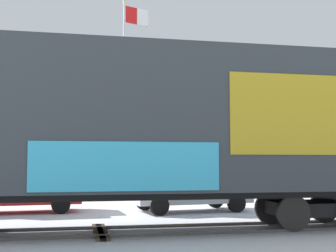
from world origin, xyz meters
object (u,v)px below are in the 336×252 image
parked_car_silver (188,189)px  flagpole (128,73)px  parked_car_red (14,189)px  freight_car (138,124)px

parked_car_silver → flagpole: bearing=106.4°
flagpole → parked_car_red: (-4.34, -5.82, -5.42)m
parked_car_red → parked_car_silver: size_ratio=1.04×
flagpole → parked_car_silver: 8.51m
flagpole → parked_car_silver: (1.85, -6.29, -5.43)m
freight_car → parked_car_silver: size_ratio=3.43×
parked_car_red → flagpole: bearing=53.3°
freight_car → flagpole: 11.46m
flagpole → parked_car_red: bearing=-126.7°
flagpole → freight_car: bearing=-91.9°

